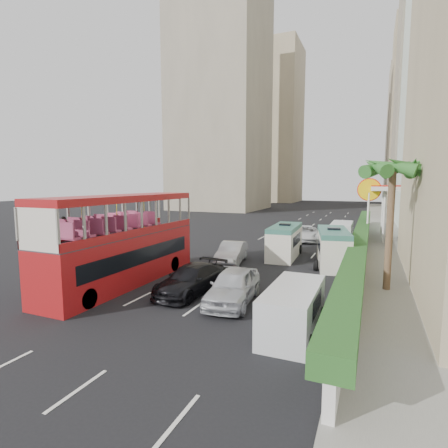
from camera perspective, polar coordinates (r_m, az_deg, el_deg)
The scene contains 20 objects.
ground_plane at distance 18.16m, azimuth -0.59°, elevation -11.69°, with size 200.00×200.00×0.00m, color black.
double_decker_bus at distance 20.64m, azimuth -16.07°, elevation -2.48°, with size 2.50×11.00×5.06m, color #A91518.
car_silver_lane_a at distance 25.29m, azimuth 1.30°, elevation -6.38°, with size 1.58×4.54×1.50m, color silver.
car_silver_lane_b at distance 17.25m, azimuth 1.51°, elevation -12.70°, with size 1.95×4.84×1.65m, color silver.
car_black at distance 18.70m, azimuth -5.37°, elevation -11.17°, with size 2.03×5.01×1.45m, color black.
van_asset at distance 35.77m, azimuth 13.10°, elevation -2.66°, with size 2.45×5.30×1.47m, color silver.
minibus_near at distance 27.42m, azimuth 9.89°, elevation -2.81°, with size 1.86×5.58×2.47m, color silver.
minibus_far at distance 25.43m, azimuth 17.37°, elevation -3.71°, with size 1.90×5.69×2.52m, color silver.
panel_van_near at distance 14.07m, azimuth 11.21°, elevation -13.55°, with size 1.79×4.47×1.79m, color silver.
panel_van_far at distance 35.93m, azimuth 18.65°, elevation -1.28°, with size 1.89×4.73×1.89m, color silver.
sidewalk at distance 41.22m, azimuth 25.72°, elevation -1.80°, with size 6.00×120.00×0.18m, color #99968C.
kerb_wall at distance 30.21m, azimuth 21.38°, elevation -3.37°, with size 0.30×44.00×1.00m, color silver.
hedge at distance 30.08m, azimuth 21.45°, elevation -1.77°, with size 1.10×44.00×0.70m, color #2D6626.
palm_tree at distance 19.94m, azimuth 25.42°, elevation -0.72°, with size 0.36×0.36×6.40m, color brown.
shell_station at distance 39.02m, azimuth 27.51°, elevation 1.59°, with size 6.50×8.00×5.50m, color silver.
tower_mid at distance 77.05m, azimuth 32.70°, elevation 20.20°, with size 16.00×16.00×50.00m, color tan.
tower_far_a at distance 99.63m, azimuth 29.65°, elevation 15.29°, with size 14.00×14.00×44.00m, color tan.
tower_far_b at distance 121.04m, azimuth 28.39°, elevation 12.73°, with size 14.00×14.00×40.00m, color tan.
tower_left_a at distance 79.84m, azimuth -0.58°, elevation 21.45°, with size 18.00×18.00×52.00m, color tan.
tower_left_b at distance 111.01m, azimuth 7.95°, elevation 15.64°, with size 16.00×16.00×46.00m, color tan.
Camera 1 is at (6.91, -15.78, 5.75)m, focal length 28.00 mm.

